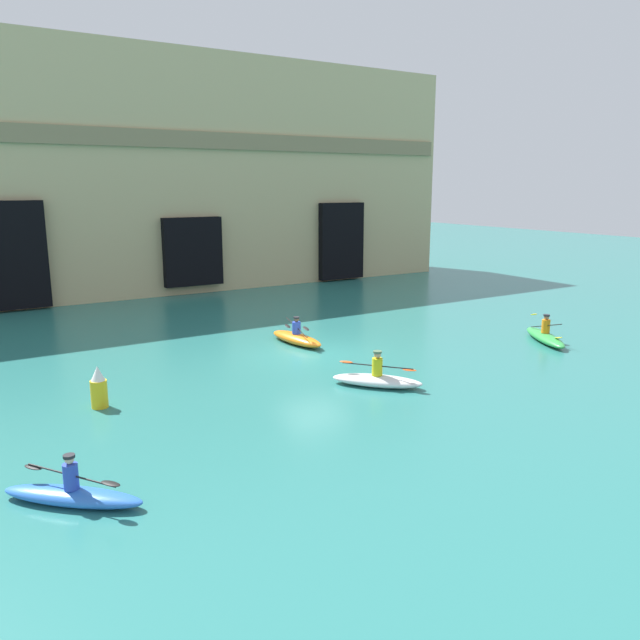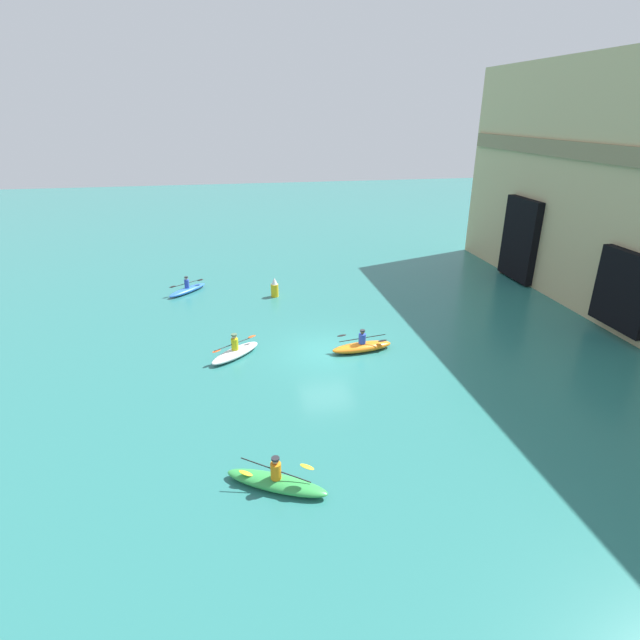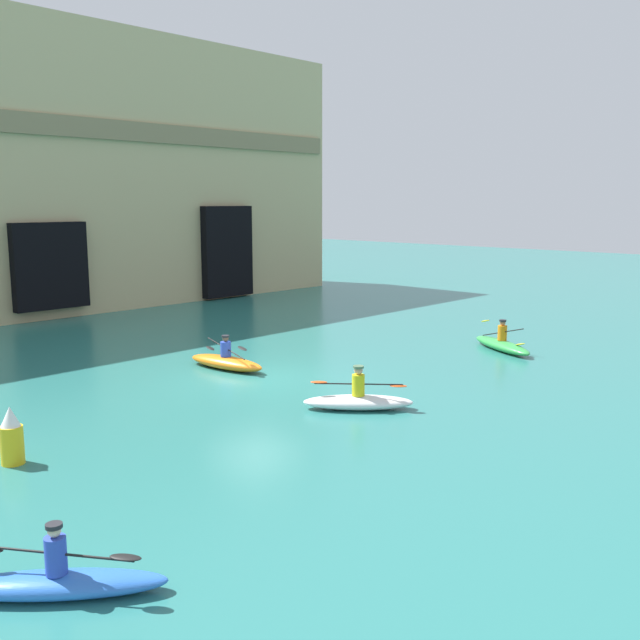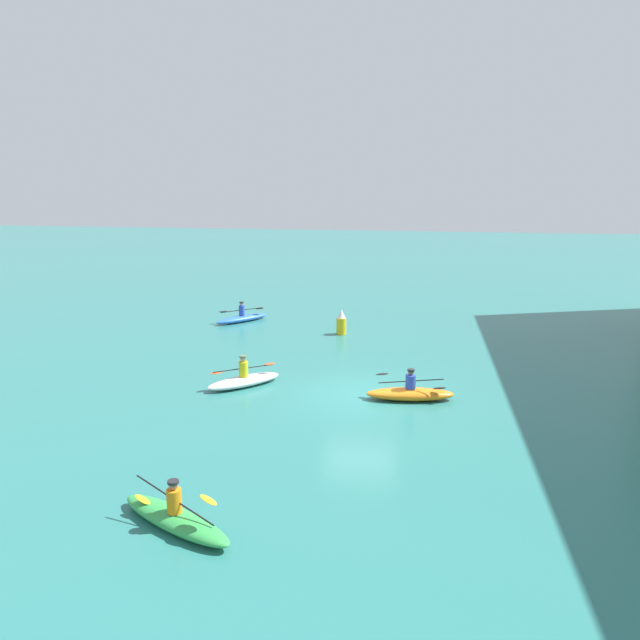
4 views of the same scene
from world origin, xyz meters
The scene contains 7 objects.
ground_plane centered at (0.00, 0.00, 0.00)m, with size 120.00×120.00×0.00m, color #28706B.
cliff_bluff centered at (1.24, 18.47, 6.65)m, with size 35.10×7.85×13.37m.
kayak_blue centered at (-9.75, -6.94, 0.21)m, with size 2.61×2.48×1.03m.
kayak_green centered at (8.77, -3.29, 0.23)m, with size 2.19×3.21×1.11m.
kayak_white centered at (-0.29, -4.25, 0.23)m, with size 2.50×2.63×1.14m.
kayak_orange centered at (0.23, 1.67, 0.24)m, with size 1.15×3.02×1.09m.
marker_buoy centered at (-8.02, -1.63, 0.56)m, with size 0.46×0.46×1.20m.
Camera 1 is at (-11.55, -18.97, 6.12)m, focal length 35.00 mm.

